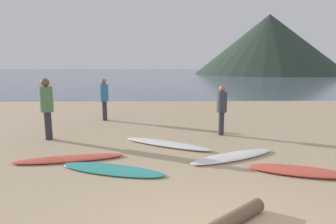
{
  "coord_description": "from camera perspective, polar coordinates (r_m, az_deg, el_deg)",
  "views": [
    {
      "loc": [
        -0.63,
        -2.59,
        2.17
      ],
      "look_at": [
        -0.47,
        6.48,
        0.6
      ],
      "focal_mm": 29.68,
      "sensor_mm": 36.0,
      "label": 1
    }
  ],
  "objects": [
    {
      "name": "surfboard_3",
      "position": [
        6.74,
        13.18,
        -8.86
      ],
      "size": [
        2.31,
        1.47,
        0.08
      ],
      "primitive_type": "ellipsoid",
      "rotation": [
        0.0,
        0.0,
        0.45
      ],
      "color": "white",
      "rests_on": "ground"
    },
    {
      "name": "surfboard_2",
      "position": [
        7.52,
        -0.28,
        -6.55
      ],
      "size": [
        2.49,
        1.64,
        0.1
      ],
      "primitive_type": "ellipsoid",
      "rotation": [
        0.0,
        0.0,
        -0.5
      ],
      "color": "white",
      "rests_on": "ground"
    },
    {
      "name": "person_0",
      "position": [
        8.65,
        -23.66,
        1.53
      ],
      "size": [
        0.36,
        0.36,
        1.77
      ],
      "rotation": [
        0.0,
        0.0,
        0.65
      ],
      "color": "#2D2D38",
      "rests_on": "ground"
    },
    {
      "name": "surfboard_1",
      "position": [
        5.95,
        -11.49,
        -11.49
      ],
      "size": [
        2.36,
        1.25,
        0.06
      ],
      "primitive_type": "ellipsoid",
      "rotation": [
        0.0,
        0.0,
        -0.31
      ],
      "color": "teal",
      "rests_on": "ground"
    },
    {
      "name": "person_1",
      "position": [
        8.64,
        10.99,
        1.23
      ],
      "size": [
        0.31,
        0.31,
        1.54
      ],
      "rotation": [
        0.0,
        0.0,
        2.56
      ],
      "color": "#2D2D38",
      "rests_on": "ground"
    },
    {
      "name": "ocean_water",
      "position": [
        66.32,
        -0.47,
        7.97
      ],
      "size": [
        140.0,
        100.0,
        0.01
      ],
      "primitive_type": "cube",
      "color": "slate",
      "rests_on": "ground"
    },
    {
      "name": "surfboard_4",
      "position": [
        6.29,
        25.19,
        -10.86
      ],
      "size": [
        2.03,
        1.13,
        0.1
      ],
      "primitive_type": "ellipsoid",
      "rotation": [
        0.0,
        0.0,
        -0.3
      ],
      "color": "#D84C38",
      "rests_on": "ground"
    },
    {
      "name": "ground_plane",
      "position": [
        12.81,
        1.84,
        -0.39
      ],
      "size": [
        120.0,
        120.0,
        0.2
      ],
      "primitive_type": "cube",
      "color": "tan",
      "rests_on": "ground"
    },
    {
      "name": "person_2",
      "position": [
        10.98,
        -12.99,
        3.23
      ],
      "size": [
        0.33,
        0.33,
        1.62
      ],
      "rotation": [
        0.0,
        0.0,
        2.86
      ],
      "color": "#2D2D38",
      "rests_on": "ground"
    },
    {
      "name": "surfboard_0",
      "position": [
        6.81,
        -19.6,
        -9.0
      ],
      "size": [
        2.49,
        0.97,
        0.08
      ],
      "primitive_type": "ellipsoid",
      "rotation": [
        0.0,
        0.0,
        0.21
      ],
      "color": "#D84C38",
      "rests_on": "ground"
    },
    {
      "name": "headland_hill",
      "position": [
        64.82,
        19.88,
        12.9
      ],
      "size": [
        31.18,
        31.18,
        12.56
      ],
      "primitive_type": "cone",
      "color": "#28382B",
      "rests_on": "ground"
    }
  ]
}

